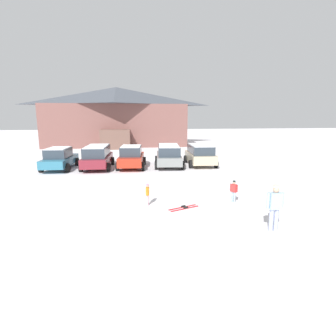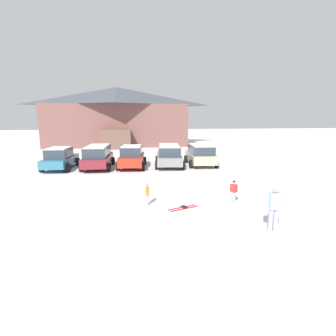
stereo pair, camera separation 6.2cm
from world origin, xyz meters
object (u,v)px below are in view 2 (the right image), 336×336
Objects in this scene: ski_lodge at (118,116)px; pair_of_skis at (184,208)px; parked_grey_wagon at (169,155)px; skier_child_in_orange_jacket at (147,193)px; parked_teal_hatchback at (60,158)px; parked_red_sedan at (132,157)px; skier_child_in_red_jacket at (234,190)px; parked_beige_suv at (201,154)px; parked_maroon_van at (98,156)px; skier_adult_in_blue_parka at (274,206)px.

ski_lodge reaches higher than pair_of_skis.
skier_child_in_orange_jacket is (-2.29, -9.37, -0.37)m from parked_grey_wagon.
parked_teal_hatchback is 5.45m from parked_red_sedan.
ski_lodge is 18.34× the size of skier_child_in_red_jacket.
parked_grey_wagon is 1.12× the size of parked_beige_suv.
skier_child_in_orange_jacket reaches higher than pair_of_skis.
ski_lodge is 18.92m from parked_grey_wagon.
pair_of_skis is (-2.44, -0.45, -0.57)m from skier_child_in_red_jacket.
parked_red_sedan reaches higher than skier_child_in_orange_jacket.
parked_teal_hatchback is 11.06m from parked_beige_suv.
parked_grey_wagon is 9.66m from skier_child_in_orange_jacket.
parked_maroon_van is 2.63m from parked_red_sedan.
parked_grey_wagon is 9.71m from skier_child_in_red_jacket.
skier_child_in_red_jacket is (6.62, -27.55, -3.47)m from ski_lodge.
ski_lodge reaches higher than parked_beige_suv.
parked_red_sedan is at bearing -175.82° from parked_grey_wagon.
ski_lodge is 19.42× the size of skier_child_in_orange_jacket.
parked_maroon_van reaches higher than pair_of_skis.
ski_lodge reaches higher than parked_maroon_van.
skier_child_in_orange_jacket is 0.94× the size of skier_child_in_red_jacket.
parked_grey_wagon is (8.43, 0.06, 0.09)m from parked_teal_hatchback.
pair_of_skis is at bearing -169.62° from skier_child_in_red_jacket.
parked_grey_wagon is (5.60, 0.07, -0.02)m from parked_maroon_van.
skier_child_in_red_jacket is (-0.93, -9.62, -0.33)m from parked_beige_suv.
parked_maroon_van is 2.79× the size of skier_adult_in_blue_parka.
parked_grey_wagon reaches higher than parked_teal_hatchback.
ski_lodge is at bearing 87.86° from parked_maroon_van.
parked_red_sedan is 2.56× the size of skier_adult_in_blue_parka.
parked_red_sedan is 3.00× the size of pair_of_skis.
parked_maroon_van is (-0.67, -18.07, -3.12)m from ski_lodge.
skier_adult_in_blue_parka is (1.89, -12.73, 0.02)m from parked_grey_wagon.
parked_teal_hatchback is at bearing -100.98° from ski_lodge.
parked_red_sedan is at bearing 111.25° from skier_adult_in_blue_parka.
parked_teal_hatchback is at bearing 127.70° from pair_of_skis.
skier_child_in_orange_jacket is at bearing 177.42° from skier_child_in_red_jacket.
parked_beige_suv reaches higher than skier_child_in_red_jacket.
skier_child_in_orange_jacket is at bearing 157.95° from pair_of_skis.
parked_maroon_van is 14.71m from skier_adult_in_blue_parka.
ski_lodge reaches higher than skier_adult_in_blue_parka.
pair_of_skis is (4.86, -9.93, -0.92)m from parked_maroon_van.
parked_beige_suv is 10.65m from skier_child_in_orange_jacket.
skier_child_in_orange_jacket is 3.99m from skier_child_in_red_jacket.
parked_grey_wagon reaches higher than parked_beige_suv.
parked_red_sedan is 9.19m from skier_child_in_orange_jacket.
parked_grey_wagon is 3.31× the size of pair_of_skis.
skier_adult_in_blue_parka is 3.90m from pair_of_skis.
parked_grey_wagon reaches higher than skier_adult_in_blue_parka.
skier_adult_in_blue_parka is at bearing -50.86° from parked_teal_hatchback.
skier_child_in_red_jacket is (7.30, -9.48, -0.35)m from parked_maroon_van.
skier_child_in_orange_jacket is at bearing -103.73° from parked_grey_wagon.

